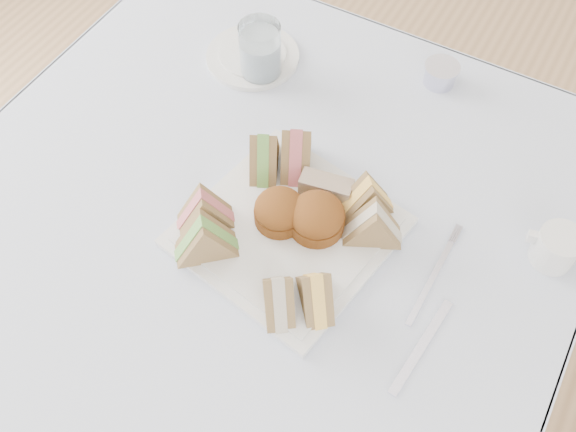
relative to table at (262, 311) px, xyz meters
The scene contains 21 objects.
floor 0.37m from the table, ahead, with size 4.00×4.00×0.00m, color #9E7751.
table is the anchor object (origin of this frame).
tablecloth 0.37m from the table, ahead, with size 1.02×1.02×0.01m, color silver.
serving_plate 0.39m from the table, ahead, with size 0.29×0.29×0.01m, color silver.
sandwich_fl_a 0.43m from the table, 128.49° to the right, with size 0.09×0.04×0.08m, color #8A6C4D, non-canonical shape.
sandwich_fl_b 0.44m from the table, 100.13° to the right, with size 0.10×0.05×0.09m, color #8A6C4D, non-canonical shape.
sandwich_fr_a 0.47m from the table, 30.93° to the right, with size 0.09×0.04×0.08m, color #8A6C4D, non-canonical shape.
sandwich_fr_b 0.46m from the table, 46.76° to the right, with size 0.09×0.04×0.08m, color #8A6C4D, non-canonical shape.
sandwich_bl_a 0.44m from the table, 107.95° to the left, with size 0.09×0.04×0.08m, color #8A6C4D, non-canonical shape.
sandwich_bl_b 0.45m from the table, 80.71° to the left, with size 0.10×0.05×0.09m, color #8A6C4D, non-canonical shape.
sandwich_br_a 0.47m from the table, 12.45° to the left, with size 0.09×0.04×0.08m, color #8A6C4D, non-canonical shape.
sandwich_br_b 0.46m from the table, 28.21° to the left, with size 0.09×0.04×0.08m, color #8A6C4D, non-canonical shape.
scone_left 0.42m from the table, ahead, with size 0.08×0.08×0.05m, color brown.
scone_right 0.43m from the table, ahead, with size 0.09×0.09×0.06m, color brown.
pastry_slice 0.42m from the table, 40.72° to the left, with size 0.08×0.03×0.04m, color tan.
side_plate 0.52m from the table, 121.55° to the left, with size 0.18×0.18×0.01m, color silver.
water_glass 0.53m from the table, 118.64° to the left, with size 0.08×0.08×0.11m, color white.
tea_strainer 0.59m from the table, 70.28° to the left, with size 0.07×0.07×0.04m, color silver.
knife 0.51m from the table, 14.00° to the right, with size 0.01×0.17×0.00m, color silver.
fork 0.48m from the table, ahead, with size 0.01×0.16×0.00m, color silver.
creamer_jug 0.62m from the table, 18.87° to the left, with size 0.07×0.07×0.06m, color silver.
Camera 1 is at (0.33, -0.47, 1.60)m, focal length 40.00 mm.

